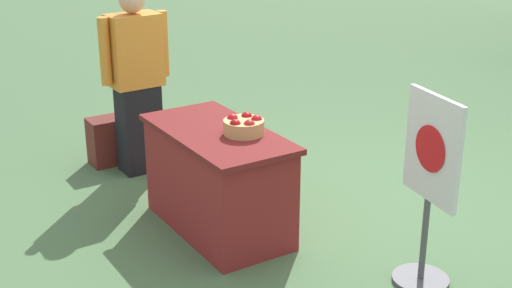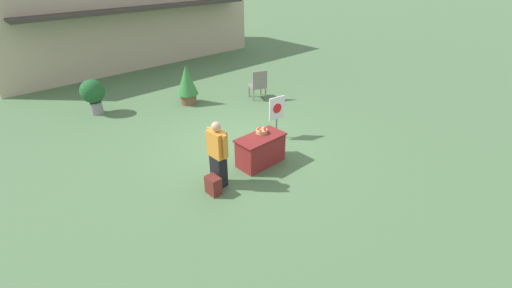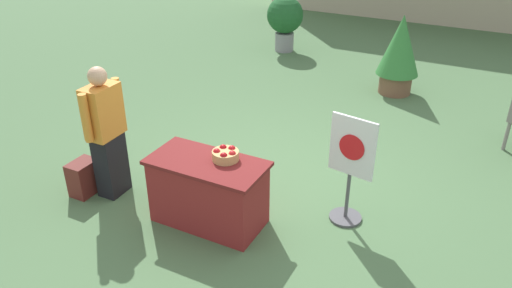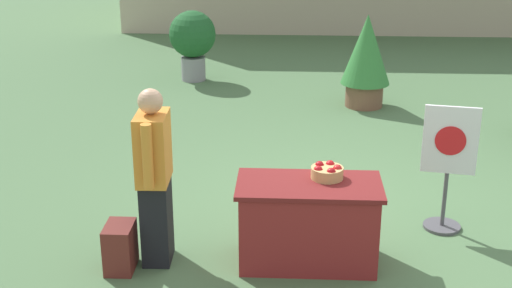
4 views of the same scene
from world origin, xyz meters
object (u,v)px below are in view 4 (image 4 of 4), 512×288
object	(u,v)px
backpack	(120,247)
potted_plant_near_right	(193,38)
apple_basket	(327,172)
display_table	(308,223)
poster_board	(448,166)
potted_plant_far_right	(366,57)
person_visitor	(154,177)

from	to	relation	value
backpack	potted_plant_near_right	distance (m)	6.22
apple_basket	display_table	bearing A→B (deg)	-141.17
apple_basket	potted_plant_near_right	size ratio (longest dim) A/B	0.24
display_table	poster_board	world-z (taller)	poster_board
potted_plant_near_right	potted_plant_far_right	world-z (taller)	potted_plant_far_right
backpack	display_table	bearing A→B (deg)	7.29
backpack	potted_plant_near_right	xyz separation A→B (m)	(-0.20, 6.20, 0.50)
person_visitor	potted_plant_near_right	world-z (taller)	person_visitor
person_visitor	backpack	bearing A→B (deg)	-150.52
potted_plant_near_right	display_table	bearing A→B (deg)	-73.09
person_visitor	potted_plant_near_right	xyz separation A→B (m)	(-0.50, 6.02, -0.09)
backpack	potted_plant_near_right	bearing A→B (deg)	91.88
person_visitor	potted_plant_near_right	bearing A→B (deg)	93.38
potted_plant_far_right	person_visitor	bearing A→B (deg)	-115.45
person_visitor	potted_plant_near_right	distance (m)	6.05
backpack	potted_plant_far_right	xyz separation A→B (m)	(2.53, 4.87, 0.54)
potted_plant_near_right	apple_basket	bearing A→B (deg)	-71.39
person_visitor	potted_plant_far_right	bearing A→B (deg)	63.20
backpack	potted_plant_near_right	world-z (taller)	potted_plant_near_right
poster_board	person_visitor	bearing A→B (deg)	-64.37
potted_plant_near_right	potted_plant_far_right	bearing A→B (deg)	-25.87
person_visitor	poster_board	distance (m)	2.75
poster_board	display_table	bearing A→B (deg)	-51.56
potted_plant_far_right	backpack	bearing A→B (deg)	-117.44
display_table	potted_plant_far_right	world-z (taller)	potted_plant_far_right
display_table	person_visitor	xyz separation A→B (m)	(-1.32, -0.03, 0.42)
person_visitor	backpack	world-z (taller)	person_visitor
backpack	potted_plant_far_right	distance (m)	5.52
poster_board	potted_plant_far_right	size ratio (longest dim) A/B	0.90
display_table	apple_basket	distance (m)	0.48
display_table	apple_basket	size ratio (longest dim) A/B	4.44
display_table	poster_board	bearing A→B (deg)	28.76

